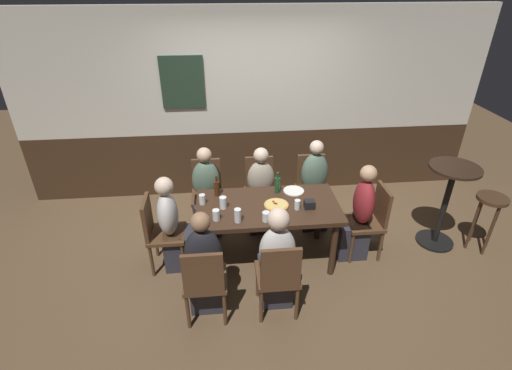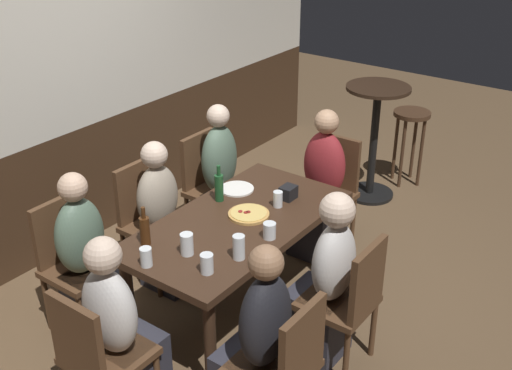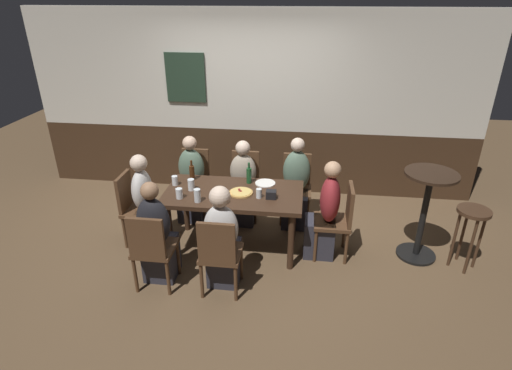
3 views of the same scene
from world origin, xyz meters
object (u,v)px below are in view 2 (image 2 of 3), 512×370
at_px(chair_right_far, 209,182).
at_px(tumbler_short, 278,200).
at_px(beer_bottle_green, 219,187).
at_px(plate_white_large, 237,189).
at_px(chair_head_east, 331,186).
at_px(person_right_far, 225,188).
at_px(highball_clear, 187,245).
at_px(person_head_west, 121,340).
at_px(person_mid_near, 325,289).
at_px(condiment_caddy, 288,193).
at_px(dining_table, 238,232).
at_px(beer_bottle_brown, 145,230).
at_px(person_mid_far, 165,227).
at_px(pint_glass_amber, 146,258).
at_px(person_left_near, 258,353).
at_px(chair_head_west, 97,354).
at_px(tumbler_water, 207,265).
at_px(chair_mid_near, 349,298).
at_px(chair_mid_far, 148,216).
at_px(side_bar_table, 374,133).
at_px(chair_left_near, 284,364).
at_px(chair_left_far, 72,258).
at_px(beer_glass_half, 239,248).
at_px(beer_glass_tall, 270,231).
at_px(person_head_east, 320,195).
at_px(person_left_far, 89,270).
at_px(pizza, 249,214).
at_px(bar_stool, 411,127).

distance_m(chair_right_far, tumbler_short, 1.04).
height_order(beer_bottle_green, plate_white_large, beer_bottle_green).
relative_size(chair_head_east, person_right_far, 0.75).
bearing_deg(highball_clear, person_head_west, 179.22).
xyz_separation_m(person_mid_near, condiment_caddy, (0.43, 0.56, 0.30)).
distance_m(dining_table, beer_bottle_brown, 0.63).
distance_m(person_mid_far, person_head_west, 1.22).
bearing_deg(pint_glass_amber, condiment_caddy, -9.71).
height_order(dining_table, beer_bottle_brown, beer_bottle_brown).
bearing_deg(person_left_near, chair_head_west, 127.75).
height_order(person_head_west, tumbler_water, person_head_west).
relative_size(dining_table, person_right_far, 1.33).
relative_size(dining_table, person_left_near, 1.35).
bearing_deg(chair_right_far, beer_bottle_green, -134.14).
xyz_separation_m(chair_head_west, beer_bottle_brown, (0.65, 0.26, 0.34)).
relative_size(chair_right_far, tumbler_water, 7.64).
height_order(chair_mid_near, pint_glass_amber, chair_mid_near).
distance_m(chair_right_far, pint_glass_amber, 1.59).
bearing_deg(tumbler_water, chair_right_far, 39.99).
xyz_separation_m(chair_mid_near, chair_mid_far, (0.00, 1.64, 0.00)).
height_order(tumbler_short, side_bar_table, side_bar_table).
relative_size(pint_glass_amber, tumbler_short, 1.04).
xyz_separation_m(beer_bottle_brown, side_bar_table, (2.66, -0.17, -0.22)).
xyz_separation_m(chair_left_near, chair_head_west, (-0.51, 0.82, 0.00)).
height_order(chair_left_near, condiment_caddy, chair_left_near).
relative_size(chair_left_far, chair_head_west, 1.00).
relative_size(beer_glass_half, highball_clear, 1.11).
bearing_deg(beer_glass_tall, chair_right_far, 56.30).
relative_size(chair_head_west, person_head_west, 0.78).
bearing_deg(chair_head_east, chair_right_far, 121.83).
distance_m(tumbler_water, beer_bottle_green, 0.85).
bearing_deg(dining_table, person_right_far, 43.96).
relative_size(beer_glass_tall, plate_white_large, 0.42).
height_order(beer_glass_half, tumbler_short, beer_glass_half).
bearing_deg(person_head_east, person_left_far, 159.01).
relative_size(chair_right_far, chair_mid_near, 1.00).
height_order(person_head_east, tumbler_short, person_head_east).
bearing_deg(side_bar_table, pizza, -176.59).
bearing_deg(person_left_far, beer_bottle_green, -25.73).
xyz_separation_m(person_left_far, bar_stool, (3.25, -0.71, 0.09)).
distance_m(chair_mid_far, side_bar_table, 2.24).
bearing_deg(dining_table, person_left_near, -136.06).
bearing_deg(plate_white_large, person_left_far, 158.72).
bearing_deg(chair_head_west, chair_left_far, 58.17).
xyz_separation_m(chair_right_far, person_left_near, (-1.36, -1.48, -0.02)).
xyz_separation_m(pint_glass_amber, bar_stool, (3.27, -0.15, -0.23)).
xyz_separation_m(chair_left_near, side_bar_table, (2.80, 0.92, 0.12)).
bearing_deg(person_head_west, highball_clear, -0.78).
xyz_separation_m(person_left_near, person_left_far, (-0.00, 1.31, -0.01)).
relative_size(chair_left_far, bar_stool, 1.22).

